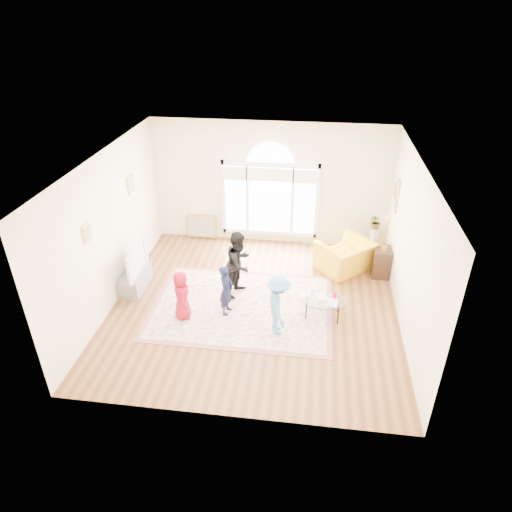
# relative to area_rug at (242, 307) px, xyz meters

# --- Properties ---
(ground) EXTENTS (6.00, 6.00, 0.00)m
(ground) POSITION_rel_area_rug_xyz_m (0.26, 0.11, -0.01)
(ground) COLOR #55321C
(ground) RESTS_ON ground
(room_shell) EXTENTS (6.00, 6.00, 6.00)m
(room_shell) POSITION_rel_area_rug_xyz_m (0.26, 2.94, 1.56)
(room_shell) COLOR #F2E4BF
(room_shell) RESTS_ON ground
(area_rug) EXTENTS (3.60, 2.60, 0.02)m
(area_rug) POSITION_rel_area_rug_xyz_m (0.00, 0.00, 0.00)
(area_rug) COLOR beige
(area_rug) RESTS_ON ground
(rug_border) EXTENTS (3.80, 2.80, 0.01)m
(rug_border) POSITION_rel_area_rug_xyz_m (-0.00, -0.00, -0.00)
(rug_border) COLOR #9C5858
(rug_border) RESTS_ON ground
(tv_console) EXTENTS (0.45, 1.00, 0.42)m
(tv_console) POSITION_rel_area_rug_xyz_m (-2.49, 0.41, 0.20)
(tv_console) COLOR gray
(tv_console) RESTS_ON ground
(television) EXTENTS (0.17, 1.12, 0.64)m
(television) POSITION_rel_area_rug_xyz_m (-2.49, 0.41, 0.73)
(television) COLOR black
(television) RESTS_ON tv_console
(coffee_table) EXTENTS (1.03, 0.68, 0.54)m
(coffee_table) POSITION_rel_area_rug_xyz_m (1.69, -0.10, 0.39)
(coffee_table) COLOR silver
(coffee_table) RESTS_ON ground
(armchair) EXTENTS (1.55, 1.54, 0.76)m
(armchair) POSITION_rel_area_rug_xyz_m (2.20, 1.81, 0.37)
(armchair) COLOR gold
(armchair) RESTS_ON ground
(side_cabinet) EXTENTS (0.40, 0.50, 0.70)m
(side_cabinet) POSITION_rel_area_rug_xyz_m (3.04, 1.71, 0.34)
(side_cabinet) COLOR black
(side_cabinet) RESTS_ON ground
(floor_lamp) EXTENTS (0.31, 0.31, 1.51)m
(floor_lamp) POSITION_rel_area_rug_xyz_m (2.97, 1.68, 1.27)
(floor_lamp) COLOR black
(floor_lamp) RESTS_ON ground
(plant_pedestal) EXTENTS (0.20, 0.20, 0.70)m
(plant_pedestal) POSITION_rel_area_rug_xyz_m (2.96, 2.75, 0.34)
(plant_pedestal) COLOR white
(plant_pedestal) RESTS_ON ground
(potted_plant) EXTENTS (0.42, 0.38, 0.39)m
(potted_plant) POSITION_rel_area_rug_xyz_m (2.96, 2.75, 0.89)
(potted_plant) COLOR #33722D
(potted_plant) RESTS_ON plant_pedestal
(leaning_picture) EXTENTS (0.80, 0.14, 0.62)m
(leaning_picture) POSITION_rel_area_rug_xyz_m (-1.58, 3.01, -0.01)
(leaning_picture) COLOR tan
(leaning_picture) RESTS_ON ground
(child_red) EXTENTS (0.48, 0.60, 1.06)m
(child_red) POSITION_rel_area_rug_xyz_m (-1.14, -0.50, 0.54)
(child_red) COLOR maroon
(child_red) RESTS_ON area_rug
(child_navy) EXTENTS (0.32, 0.44, 1.10)m
(child_navy) POSITION_rel_area_rug_xyz_m (-0.28, -0.24, 0.56)
(child_navy) COLOR #101733
(child_navy) RESTS_ON area_rug
(child_black) EXTENTS (0.79, 0.88, 1.49)m
(child_black) POSITION_rel_area_rug_xyz_m (-0.13, 0.52, 0.76)
(child_black) COLOR black
(child_black) RESTS_ON area_rug
(child_blue) EXTENTS (0.66, 0.91, 1.27)m
(child_blue) POSITION_rel_area_rug_xyz_m (0.83, -0.72, 0.64)
(child_blue) COLOR #509AC9
(child_blue) RESTS_ON area_rug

